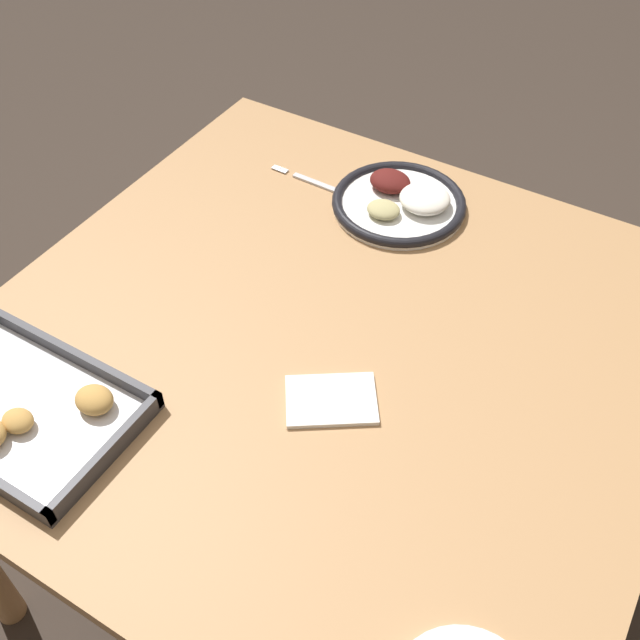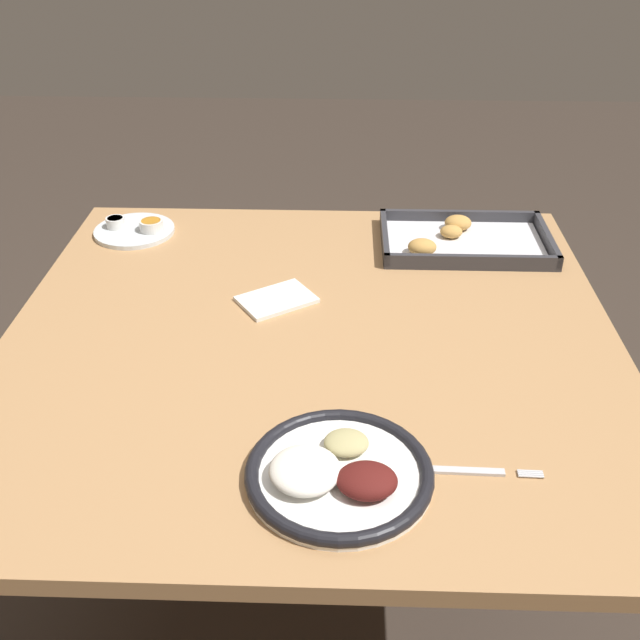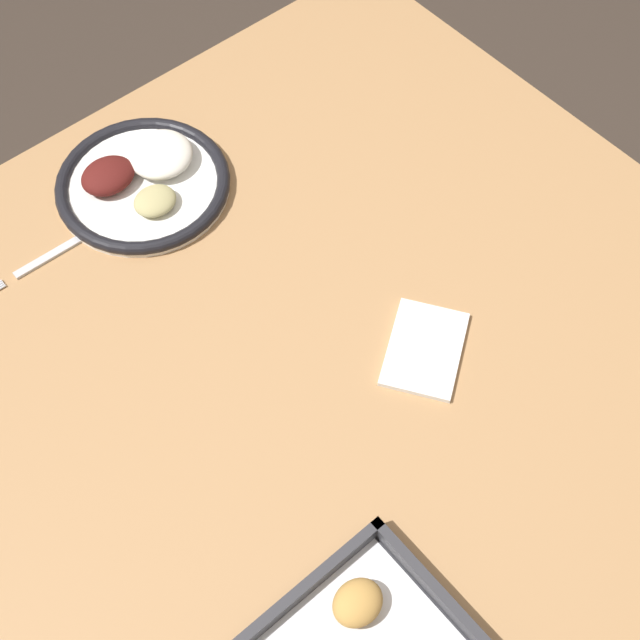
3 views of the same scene
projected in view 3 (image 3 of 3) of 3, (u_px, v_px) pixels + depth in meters
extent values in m
plane|color=#382D26|center=(326.00, 506.00, 1.80)|extent=(8.00, 8.00, 0.00)
cube|color=#AD7F51|center=(329.00, 331.00, 1.21)|extent=(1.09, 1.08, 0.03)
cylinder|color=#AD7F51|center=(354.00, 135.00, 1.88)|extent=(0.06, 0.06, 0.67)
cylinder|color=white|center=(144.00, 186.00, 1.32)|extent=(0.26, 0.26, 0.01)
torus|color=black|center=(143.00, 183.00, 1.32)|extent=(0.26, 0.26, 0.02)
ellipsoid|color=white|center=(160.00, 154.00, 1.33)|extent=(0.10, 0.10, 0.03)
ellipsoid|color=#511614|center=(108.00, 176.00, 1.30)|extent=(0.08, 0.07, 0.03)
ellipsoid|color=tan|center=(155.00, 201.00, 1.29)|extent=(0.06, 0.06, 0.02)
cube|color=silver|center=(58.00, 252.00, 1.26)|extent=(0.14, 0.02, 0.00)
cube|color=#333338|center=(259.00, 628.00, 0.97)|extent=(0.36, 0.01, 0.03)
cube|color=#333338|center=(444.00, 601.00, 0.99)|extent=(0.01, 0.23, 0.03)
ellipsoid|color=#C18E47|center=(358.00, 603.00, 0.98)|extent=(0.06, 0.05, 0.03)
cube|color=white|center=(425.00, 349.00, 1.18)|extent=(0.17, 0.16, 0.01)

